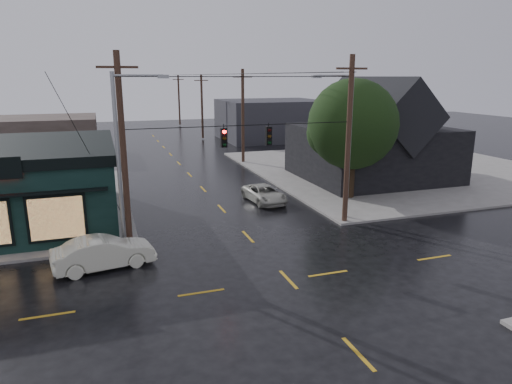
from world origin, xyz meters
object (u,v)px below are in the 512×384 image
object	(u,v)px
utility_pole_nw	(130,247)
sedan_cream	(104,253)
suv_silver	(264,194)
utility_pole_ne	(344,223)
corner_tree	(353,124)

from	to	relation	value
utility_pole_nw	sedan_cream	world-z (taller)	utility_pole_nw
suv_silver	utility_pole_nw	bearing A→B (deg)	-153.10
suv_silver	utility_pole_ne	bearing A→B (deg)	-68.36
corner_tree	utility_pole_nw	bearing A→B (deg)	-162.81
utility_pole_nw	utility_pole_ne	xyz separation A→B (m)	(13.00, 0.00, 0.00)
corner_tree	utility_pole_ne	xyz separation A→B (m)	(-3.21, -5.01, -5.54)
corner_tree	utility_pole_nw	size ratio (longest dim) A/B	0.86
utility_pole_nw	sedan_cream	bearing A→B (deg)	-118.19
utility_pole_ne	suv_silver	bearing A→B (deg)	116.73
sedan_cream	utility_pole_ne	bearing A→B (deg)	-90.08
utility_pole_ne	suv_silver	world-z (taller)	utility_pole_ne
corner_tree	utility_pole_ne	distance (m)	8.13
sedan_cream	corner_tree	bearing A→B (deg)	-76.75
corner_tree	sedan_cream	size ratio (longest dim) A/B	1.85
corner_tree	sedan_cream	xyz separation A→B (m)	(-17.53, -7.49, -4.77)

